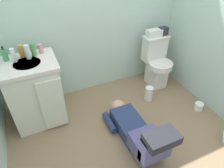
% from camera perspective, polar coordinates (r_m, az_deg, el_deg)
% --- Properties ---
extents(ground_plane, '(3.04, 2.93, 0.04)m').
position_cam_1_polar(ground_plane, '(2.50, 2.56, -13.25)').
color(ground_plane, '#846B4E').
extents(wall_back, '(2.70, 0.08, 2.40)m').
position_cam_1_polar(wall_back, '(2.63, -6.98, 21.27)').
color(wall_back, '#B0CCBE').
rests_on(wall_back, ground_plane).
extents(toilet, '(0.36, 0.46, 0.75)m').
position_cam_1_polar(toilet, '(3.06, 12.52, 6.00)').
color(toilet, silver).
rests_on(toilet, ground_plane).
extents(vanity_cabinet, '(0.60, 0.53, 0.82)m').
position_cam_1_polar(vanity_cabinet, '(2.50, -20.89, -2.17)').
color(vanity_cabinet, beige).
rests_on(vanity_cabinet, ground_plane).
extents(faucet, '(0.02, 0.02, 0.10)m').
position_cam_1_polar(faucet, '(2.40, -23.71, 8.31)').
color(faucet, silver).
rests_on(faucet, vanity_cabinet).
extents(person_plumber, '(0.39, 1.06, 0.52)m').
position_cam_1_polar(person_plumber, '(2.25, 7.28, -13.22)').
color(person_plumber, navy).
rests_on(person_plumber, ground_plane).
extents(tissue_box, '(0.22, 0.11, 0.10)m').
position_cam_1_polar(tissue_box, '(2.92, 11.89, 14.00)').
color(tissue_box, silver).
rests_on(tissue_box, toilet).
extents(toiletry_bag, '(0.12, 0.09, 0.11)m').
position_cam_1_polar(toiletry_bag, '(3.00, 14.35, 14.40)').
color(toiletry_bag, '#26262D').
rests_on(toiletry_bag, toilet).
extents(soap_dispenser, '(0.06, 0.06, 0.17)m').
position_cam_1_polar(soap_dispenser, '(2.38, -28.24, 7.31)').
color(soap_dispenser, '#40A261').
rests_on(soap_dispenser, vanity_cabinet).
extents(bottle_white, '(0.05, 0.05, 0.15)m').
position_cam_1_polar(bottle_white, '(2.32, -26.28, 7.36)').
color(bottle_white, silver).
rests_on(bottle_white, vanity_cabinet).
extents(bottle_amber, '(0.06, 0.06, 0.14)m').
position_cam_1_polar(bottle_amber, '(2.39, -24.44, 8.55)').
color(bottle_amber, '#C78A34').
rests_on(bottle_amber, vanity_cabinet).
extents(bottle_clear, '(0.05, 0.05, 0.16)m').
position_cam_1_polar(bottle_clear, '(2.32, -22.94, 8.40)').
color(bottle_clear, silver).
rests_on(bottle_clear, vanity_cabinet).
extents(bottle_green, '(0.05, 0.05, 0.14)m').
position_cam_1_polar(bottle_green, '(2.36, -21.52, 9.05)').
color(bottle_green, '#509749').
rests_on(bottle_green, vanity_cabinet).
extents(bottle_pink, '(0.05, 0.05, 0.11)m').
position_cam_1_polar(bottle_pink, '(2.40, -19.65, 9.44)').
color(bottle_pink, pink).
rests_on(bottle_pink, vanity_cabinet).
extents(paper_towel_roll, '(0.11, 0.11, 0.21)m').
position_cam_1_polar(paper_towel_roll, '(2.85, 10.43, -2.73)').
color(paper_towel_roll, white).
rests_on(paper_towel_roll, ground_plane).
extents(toilet_paper_roll, '(0.11, 0.11, 0.10)m').
position_cam_1_polar(toilet_paper_roll, '(2.93, 23.45, -5.87)').
color(toilet_paper_roll, white).
rests_on(toilet_paper_roll, ground_plane).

